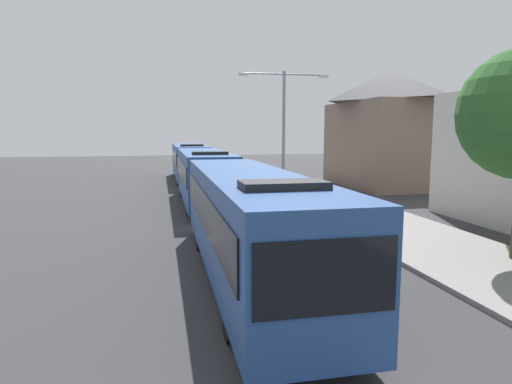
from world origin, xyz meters
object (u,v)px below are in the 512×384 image
Objects in this scene: bus_second_in_line at (204,175)px; white_suv at (311,207)px; streetlamp_mid at (284,119)px; bus_lead at (249,220)px; bus_middle at (189,161)px.

bus_second_in_line is 2.48× the size of white_suv.
streetlamp_mid is at bearing 80.70° from white_suv.
streetlamp_mid reaches higher than white_suv.
bus_second_in_line is 8.88m from white_suv.
white_suv is (3.70, 5.37, -0.66)m from bus_lead.
bus_lead is 13.41m from bus_second_in_line.
streetlamp_mid is (5.40, 2.35, 3.29)m from bus_second_in_line.
bus_middle is 21.59m from white_suv.
bus_second_in_line is (-0.00, 13.41, -0.00)m from bus_lead.
bus_lead reaches higher than white_suv.
bus_lead and bus_middle have the same top height.
bus_second_in_line is at bearing 114.70° from white_suv.
bus_middle is at bearing 90.00° from bus_second_in_line.
bus_middle is 12.58m from streetlamp_mid.
bus_middle is 1.56× the size of streetlamp_mid.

